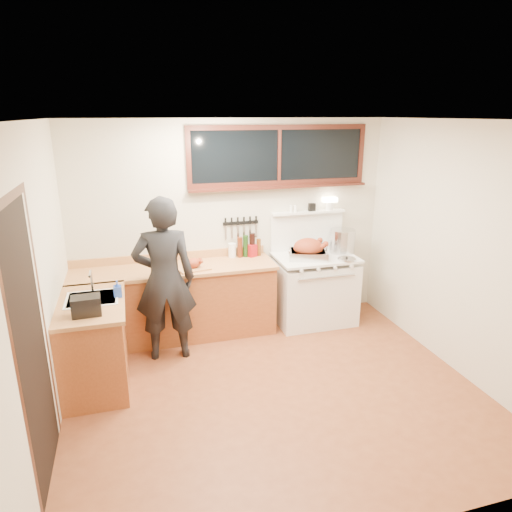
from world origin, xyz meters
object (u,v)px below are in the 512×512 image
object	(u,v)px
man	(165,280)
cutting_board	(193,265)
vintage_stove	(314,287)
roast_turkey	(308,250)

from	to	relation	value
man	cutting_board	distance (m)	0.49
man	cutting_board	bearing A→B (deg)	42.07
cutting_board	vintage_stove	bearing A→B (deg)	3.19
cutting_board	roast_turkey	world-z (taller)	roast_turkey
cutting_board	roast_turkey	distance (m)	1.46
man	cutting_board	world-z (taller)	man
vintage_stove	roast_turkey	distance (m)	0.55
roast_turkey	cutting_board	bearing A→B (deg)	-178.91
man	vintage_stove	bearing A→B (deg)	12.14
vintage_stove	cutting_board	xyz separation A→B (m)	(-1.58, -0.09, 0.48)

